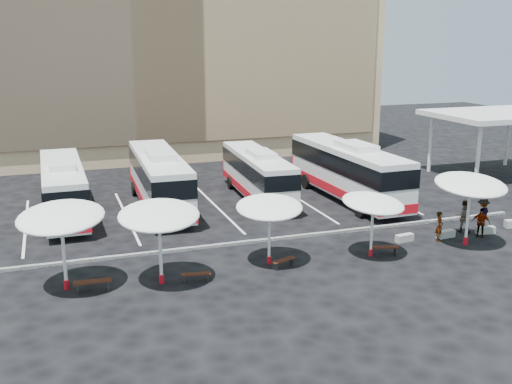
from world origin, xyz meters
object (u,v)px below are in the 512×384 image
object	(u,v)px
sunshade_1	(159,216)
conc_bench_1	(446,234)
wood_bench_2	(284,261)
passenger_1	(464,216)
passenger_3	(482,214)
wood_bench_0	(93,283)
bus_2	(257,173)
sunshade_3	(373,204)
bus_1	(159,178)
passenger_2	(481,222)
sunshade_0	(61,218)
conc_bench_0	(404,238)
bus_0	(63,187)
bus_3	(347,169)
wood_bench_3	(384,248)
wood_bench_1	(196,275)
sunshade_2	(269,207)
sunshade_4	(471,185)
conc_bench_2	(485,230)
passenger_0	(440,226)

from	to	relation	value
sunshade_1	conc_bench_1	distance (m)	16.73
wood_bench_2	conc_bench_1	distance (m)	10.45
passenger_1	passenger_3	xyz separation A→B (m)	(1.37, 0.12, -0.01)
sunshade_1	conc_bench_1	xyz separation A→B (m)	(16.40, 1.23, -3.05)
wood_bench_0	passenger_1	distance (m)	21.13
bus_2	wood_bench_0	xyz separation A→B (m)	(-12.21, -12.74, -1.43)
sunshade_3	passenger_1	world-z (taller)	sunshade_3
bus_1	passenger_3	world-z (taller)	bus_1
wood_bench_0	passenger_2	distance (m)	21.43
bus_1	conc_bench_1	size ratio (longest dim) A/B	11.27
sunshade_0	conc_bench_0	xyz separation A→B (m)	(17.99, 0.69, -3.16)
bus_0	wood_bench_2	size ratio (longest dim) A/B	8.35
bus_3	wood_bench_3	distance (m)	11.42
sunshade_0	passenger_1	world-z (taller)	sunshade_0
bus_0	wood_bench_1	xyz separation A→B (m)	(5.36, -13.19, -1.57)
bus_1	sunshade_3	distance (m)	15.51
bus_0	passenger_2	bearing A→B (deg)	-29.08
wood_bench_2	passenger_3	world-z (taller)	passenger_3
bus_0	sunshade_1	size ratio (longest dim) A/B	2.77
wood_bench_0	sunshade_0	bearing A→B (deg)	149.55
sunshade_2	conc_bench_1	distance (m)	11.20
wood_bench_1	bus_3	bearing A→B (deg)	39.31
wood_bench_0	passenger_3	bearing A→B (deg)	4.55
sunshade_0	wood_bench_2	xyz separation A→B (m)	(10.19, -0.75, -3.05)
sunshade_3	sunshade_4	xyz separation A→B (m)	(5.79, -0.13, 0.53)
conc_bench_2	passenger_2	distance (m)	1.00
sunshade_3	bus_1	bearing A→B (deg)	123.82
bus_3	sunshade_0	distance (m)	21.67
wood_bench_1	passenger_0	xyz separation A→B (m)	(14.13, 1.22, 0.53)
bus_0	wood_bench_3	world-z (taller)	bus_0
bus_2	conc_bench_1	world-z (taller)	bus_2
bus_0	passenger_1	bearing A→B (deg)	-27.43
wood_bench_3	sunshade_3	bearing A→B (deg)	175.61
bus_3	wood_bench_3	xyz separation A→B (m)	(-3.38, -10.76, -1.77)
bus_2	conc_bench_2	distance (m)	15.42
sunshade_0	passenger_2	bearing A→B (deg)	0.06
sunshade_0	passenger_3	bearing A→B (deg)	2.77
sunshade_2	passenger_3	world-z (taller)	sunshade_2
conc_bench_2	passenger_1	world-z (taller)	passenger_1
sunshade_3	passenger_1	xyz separation A→B (m)	(7.10, 1.76, -1.87)
wood_bench_2	conc_bench_1	size ratio (longest dim) A/B	1.26
bus_1	conc_bench_1	distance (m)	18.40
sunshade_3	wood_bench_2	world-z (taller)	sunshade_3
bus_1	passenger_0	size ratio (longest dim) A/B	7.39
wood_bench_1	bus_2	bearing A→B (deg)	60.00
sunshade_0	sunshade_1	world-z (taller)	sunshade_0
bus_3	wood_bench_0	distance (m)	21.05
sunshade_2	conc_bench_0	world-z (taller)	sunshade_2
bus_1	passenger_1	bearing A→B (deg)	-33.38
bus_3	passenger_0	bearing A→B (deg)	-87.39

